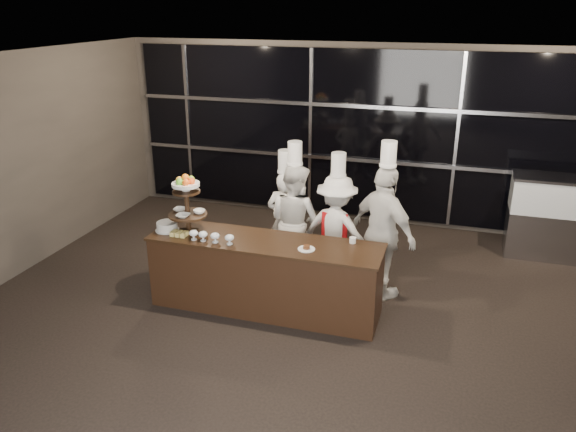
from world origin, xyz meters
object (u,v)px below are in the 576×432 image
(buffet_counter, at_px, (265,275))
(chef_b, at_px, (295,220))
(layer_cake, at_px, (167,226))
(display_stand, at_px, (187,200))
(chef_a, at_px, (285,219))
(chef_c, at_px, (336,229))
(chef_d, at_px, (384,232))
(display_case, at_px, (556,213))

(buffet_counter, height_order, chef_b, chef_b)
(layer_cake, xyz_separation_m, chef_b, (1.34, 1.08, -0.16))
(display_stand, bearing_deg, layer_cake, -169.54)
(chef_b, bearing_deg, layer_cake, -141.28)
(buffet_counter, height_order, chef_a, chef_a)
(display_stand, distance_m, chef_c, 2.01)
(buffet_counter, bearing_deg, display_stand, -179.99)
(chef_d, bearing_deg, chef_c, 160.80)
(buffet_counter, bearing_deg, chef_d, 29.68)
(layer_cake, relative_size, chef_a, 0.17)
(display_stand, height_order, layer_cake, display_stand)
(display_case, distance_m, chef_c, 3.39)
(chef_c, bearing_deg, chef_b, 175.20)
(display_case, distance_m, chef_d, 3.00)
(buffet_counter, xyz_separation_m, chef_a, (-0.11, 1.17, 0.29))
(display_stand, bearing_deg, buffet_counter, 0.01)
(chef_b, bearing_deg, chef_c, -4.80)
(display_stand, xyz_separation_m, layer_cake, (-0.27, -0.05, -0.37))
(display_stand, relative_size, layer_cake, 2.48)
(display_case, relative_size, chef_b, 0.69)
(display_case, bearing_deg, chef_c, -149.00)
(chef_a, bearing_deg, display_stand, -127.22)
(chef_b, bearing_deg, chef_a, 141.36)
(layer_cake, bearing_deg, chef_a, 46.47)
(buffet_counter, bearing_deg, display_case, 37.33)
(display_stand, bearing_deg, chef_d, 17.93)
(buffet_counter, distance_m, layer_cake, 1.37)
(layer_cake, bearing_deg, chef_c, 27.94)
(layer_cake, bearing_deg, chef_b, 38.72)
(layer_cake, relative_size, display_case, 0.23)
(display_case, bearing_deg, display_stand, -149.22)
(display_stand, distance_m, chef_a, 1.58)
(chef_a, bearing_deg, chef_d, -16.48)
(display_stand, xyz_separation_m, chef_c, (1.66, 0.98, -0.57))
(chef_a, bearing_deg, chef_b, -38.64)
(chef_b, xyz_separation_m, chef_c, (0.59, -0.05, -0.05))
(layer_cake, xyz_separation_m, chef_c, (1.93, 1.03, -0.21))
(chef_b, bearing_deg, display_case, 25.87)
(chef_b, xyz_separation_m, chef_d, (1.24, -0.28, 0.08))
(layer_cake, xyz_separation_m, display_case, (4.84, 2.77, -0.29))
(layer_cake, bearing_deg, display_stand, 10.46)
(chef_a, height_order, chef_d, chef_d)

